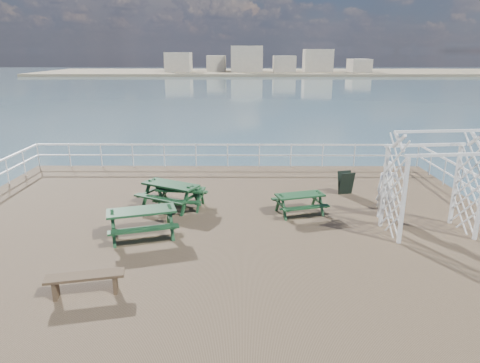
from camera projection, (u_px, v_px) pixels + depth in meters
name	position (u px, v px, depth m)	size (l,w,h in m)	color
ground	(220.00, 227.00, 13.53)	(18.00, 14.00, 0.30)	brown
sea_backdrop	(278.00, 69.00, 141.77)	(300.00, 300.00, 9.20)	#405E6B
railing	(222.00, 174.00, 15.69)	(17.77, 13.76, 1.10)	white
picnic_table_a	(181.00, 194.00, 14.68)	(1.78, 1.51, 0.79)	#163D1F
picnic_table_b	(171.00, 190.00, 14.72)	(2.46, 2.30, 0.95)	#163D1F
picnic_table_c	(300.00, 200.00, 14.13)	(1.87, 1.66, 0.77)	#163D1F
picnic_table_d	(142.00, 217.00, 12.33)	(2.31, 2.06, 0.94)	#163D1F
flat_bench_far	(85.00, 280.00, 9.43)	(1.73, 0.75, 0.48)	brown
trellis_arbor	(431.00, 189.00, 12.38)	(2.62, 1.59, 3.10)	white
sandwich_board	(346.00, 183.00, 16.10)	(0.62, 0.52, 0.88)	black
person	(387.00, 190.00, 13.68)	(0.69, 0.45, 1.89)	white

